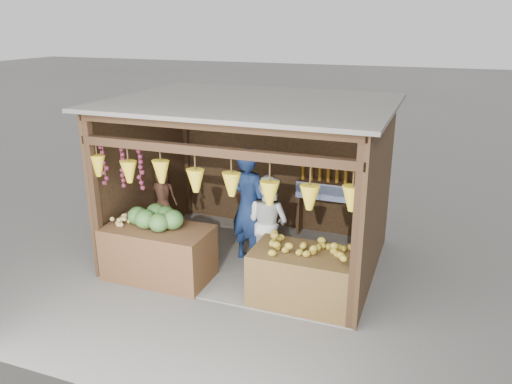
# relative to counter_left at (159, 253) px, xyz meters

# --- Properties ---
(ground) EXTENTS (80.00, 80.00, 0.00)m
(ground) POSITION_rel_counter_left_xyz_m (1.10, 1.12, -0.42)
(ground) COLOR #514F49
(ground) RESTS_ON ground
(stall_structure) EXTENTS (4.30, 3.30, 2.66)m
(stall_structure) POSITION_rel_counter_left_xyz_m (1.07, 1.08, 1.25)
(stall_structure) COLOR slate
(stall_structure) RESTS_ON ground
(back_shelf) EXTENTS (1.25, 0.32, 1.32)m
(back_shelf) POSITION_rel_counter_left_xyz_m (2.15, 2.41, 0.46)
(back_shelf) COLOR #382314
(back_shelf) RESTS_ON ground
(counter_left) EXTENTS (1.63, 0.85, 0.84)m
(counter_left) POSITION_rel_counter_left_xyz_m (0.00, 0.00, 0.00)
(counter_left) COLOR #4F321A
(counter_left) RESTS_ON ground
(counter_right) EXTENTS (1.52, 0.85, 0.79)m
(counter_right) POSITION_rel_counter_left_xyz_m (2.32, 0.07, -0.02)
(counter_right) COLOR #50361A
(counter_right) RESTS_ON ground
(stool) EXTENTS (0.34, 0.34, 0.32)m
(stool) POSITION_rel_counter_left_xyz_m (-0.70, 1.36, -0.26)
(stool) COLOR black
(stool) RESTS_ON ground
(man_standing) EXTENTS (0.82, 0.67, 1.94)m
(man_standing) POSITION_rel_counter_left_xyz_m (1.10, 1.02, 0.55)
(man_standing) COLOR #14254C
(man_standing) RESTS_ON ground
(woman_standing) EXTENTS (0.92, 0.82, 1.56)m
(woman_standing) POSITION_rel_counter_left_xyz_m (1.45, 0.95, 0.36)
(woman_standing) COLOR white
(woman_standing) RESTS_ON ground
(vendor_seated) EXTENTS (0.52, 0.36, 1.02)m
(vendor_seated) POSITION_rel_counter_left_xyz_m (-0.70, 1.36, 0.41)
(vendor_seated) COLOR brown
(vendor_seated) RESTS_ON stool
(melon_pile) EXTENTS (1.00, 0.50, 0.32)m
(melon_pile) POSITION_rel_counter_left_xyz_m (-0.06, 0.04, 0.58)
(melon_pile) COLOR #155117
(melon_pile) RESTS_ON counter_left
(tanfruit_pile) EXTENTS (0.34, 0.40, 0.13)m
(tanfruit_pile) POSITION_rel_counter_left_xyz_m (-0.60, -0.04, 0.48)
(tanfruit_pile) COLOR tan
(tanfruit_pile) RESTS_ON counter_left
(mango_pile) EXTENTS (1.40, 0.64, 0.22)m
(mango_pile) POSITION_rel_counter_left_xyz_m (2.32, 0.06, 0.48)
(mango_pile) COLOR orange
(mango_pile) RESTS_ON counter_right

